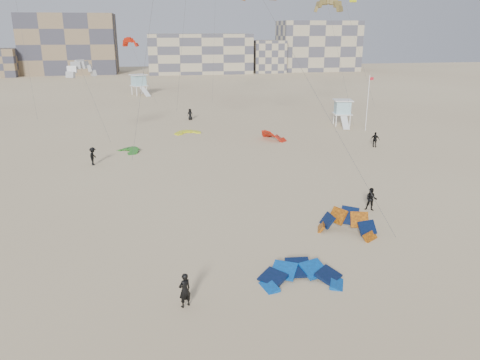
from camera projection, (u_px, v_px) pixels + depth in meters
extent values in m
plane|color=beige|center=(233.00, 272.00, 27.32)|extent=(320.00, 320.00, 0.00)
imported|color=black|center=(185.00, 290.00, 23.65)|extent=(0.82, 0.73, 1.88)
imported|color=black|center=(371.00, 199.00, 36.31)|extent=(1.11, 1.04, 1.82)
imported|color=black|center=(93.00, 156.00, 48.46)|extent=(0.93, 1.33, 1.88)
imported|color=black|center=(375.00, 140.00, 55.81)|extent=(1.13, 0.98, 1.83)
imported|color=black|center=(190.00, 114.00, 72.60)|extent=(1.01, 0.85, 1.75)
imported|color=black|center=(342.00, 104.00, 82.85)|extent=(1.10, 1.64, 1.70)
cylinder|color=#3F3F3F|center=(144.00, 67.00, 44.63)|extent=(3.56, 1.67, 18.18)
cylinder|color=#3F3F3F|center=(309.00, 83.00, 40.05)|extent=(2.97, 28.51, 16.31)
cylinder|color=#3F3F3F|center=(96.00, 107.00, 53.64)|extent=(2.75, 1.84, 8.04)
cylinder|color=#3F3F3F|center=(183.00, 31.00, 65.48)|extent=(2.36, 11.68, 24.40)
cylinder|color=#3F3F3F|center=(341.00, 67.00, 61.84)|extent=(1.39, 8.81, 15.49)
cylinder|color=#3F3F3F|center=(359.00, 53.00, 77.17)|extent=(5.05, 4.33, 17.42)
cylinder|color=#3F3F3F|center=(26.00, 55.00, 64.93)|extent=(1.20, 1.44, 18.09)
cylinder|color=#3F3F3F|center=(214.00, 49.00, 79.90)|extent=(1.05, 1.06, 18.60)
cylinder|color=#3F3F3F|center=(143.00, 73.00, 83.46)|extent=(4.16, 5.71, 10.11)
cube|color=white|center=(342.00, 114.00, 68.35)|extent=(2.96, 2.96, 0.13)
cube|color=#96C4CD|center=(343.00, 107.00, 68.05)|extent=(2.43, 2.43, 1.82)
cube|color=white|center=(343.00, 100.00, 67.74)|extent=(3.06, 3.06, 0.15)
cube|color=white|center=(348.00, 123.00, 66.32)|extent=(1.35, 2.70, 1.51)
cube|color=white|center=(139.00, 86.00, 99.57)|extent=(3.99, 3.99, 0.15)
cube|color=#96C4CD|center=(139.00, 80.00, 99.22)|extent=(3.28, 3.28, 2.11)
cube|color=white|center=(138.00, 75.00, 98.87)|extent=(4.14, 4.14, 0.17)
cube|color=white|center=(139.00, 92.00, 97.21)|extent=(2.33, 3.14, 1.75)
cylinder|color=white|center=(368.00, 103.00, 64.09)|extent=(0.09, 0.09, 7.59)
cube|color=red|center=(372.00, 79.00, 63.11)|extent=(0.57, 0.02, 0.38)
cube|color=#7B664A|center=(70.00, 44.00, 145.19)|extent=(28.00, 14.00, 18.00)
cube|color=tan|center=(199.00, 53.00, 148.91)|extent=(32.00, 16.00, 12.00)
cube|color=tan|center=(318.00, 46.00, 156.72)|extent=(26.00, 14.00, 16.00)
cube|color=tan|center=(268.00, 56.00, 150.95)|extent=(10.00, 10.00, 10.00)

